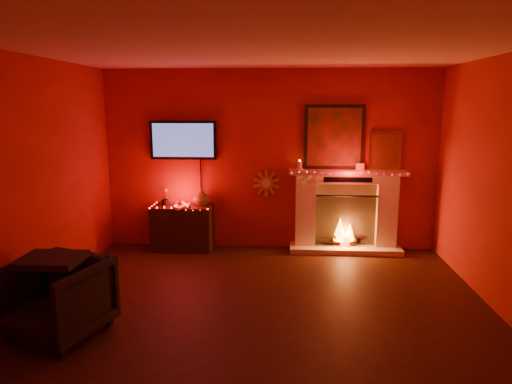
% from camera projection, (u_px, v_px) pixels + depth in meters
% --- Properties ---
extents(room, '(5.00, 5.00, 5.00)m').
position_uv_depth(room, '(261.00, 191.00, 4.43)').
color(room, black).
rests_on(room, ground).
extents(floor, '(5.00, 5.00, 0.00)m').
position_uv_depth(floor, '(260.00, 320.00, 4.68)').
color(floor, black).
rests_on(floor, ground).
extents(fireplace, '(1.72, 0.40, 2.18)m').
position_uv_depth(fireplace, '(345.00, 203.00, 6.81)').
color(fireplace, beige).
rests_on(fireplace, floor).
extents(tv, '(1.00, 0.07, 1.24)m').
position_uv_depth(tv, '(183.00, 140.00, 6.85)').
color(tv, black).
rests_on(tv, room).
extents(sunburst_clock, '(0.40, 0.03, 0.40)m').
position_uv_depth(sunburst_clock, '(266.00, 183.00, 6.92)').
color(sunburst_clock, '#C88629').
rests_on(sunburst_clock, room).
extents(console_table, '(0.89, 0.58, 0.94)m').
position_uv_depth(console_table, '(183.00, 225.00, 6.91)').
color(console_table, black).
rests_on(console_table, floor).
extents(armchair, '(1.02, 1.03, 0.75)m').
position_uv_depth(armchair, '(57.00, 299.00, 4.31)').
color(armchair, black).
rests_on(armchair, floor).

